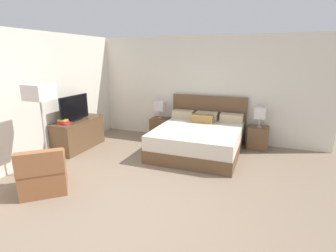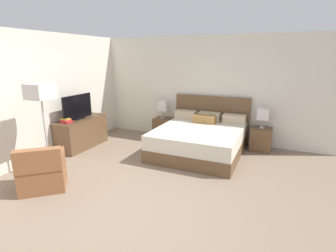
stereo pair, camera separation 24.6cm
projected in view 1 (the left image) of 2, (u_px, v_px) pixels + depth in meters
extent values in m
plane|color=#84705B|center=(120.00, 217.00, 3.59)|extent=(11.47, 11.47, 0.00)
cube|color=silver|center=(196.00, 89.00, 6.72)|extent=(6.45, 0.06, 2.62)
cube|color=silver|center=(49.00, 95.00, 5.62)|extent=(0.06, 5.62, 2.62)
cube|color=brown|center=(197.00, 147.00, 5.90)|extent=(1.81, 1.99, 0.28)
cube|color=beige|center=(198.00, 135.00, 5.82)|extent=(1.79, 1.97, 0.30)
cube|color=brown|center=(208.00, 118.00, 6.70)|extent=(1.88, 0.05, 1.16)
cube|color=#C6B28E|center=(183.00, 114.00, 6.71)|extent=(0.53, 0.28, 0.20)
cube|color=#C6B28E|center=(207.00, 116.00, 6.50)|extent=(0.53, 0.28, 0.20)
cube|color=#C6B28E|center=(232.00, 118.00, 6.29)|extent=(0.53, 0.28, 0.20)
cube|color=#A87A42|center=(202.00, 119.00, 6.27)|extent=(0.51, 0.22, 0.18)
cube|color=brown|center=(160.00, 128.00, 7.03)|extent=(0.46, 0.43, 0.53)
cube|color=#473120|center=(157.00, 128.00, 6.83)|extent=(0.39, 0.01, 0.23)
cube|color=brown|center=(258.00, 138.00, 6.17)|extent=(0.46, 0.43, 0.53)
cube|color=#473120|center=(258.00, 138.00, 5.96)|extent=(0.39, 0.01, 0.23)
cylinder|color=#B7B7BC|center=(160.00, 118.00, 6.96)|extent=(0.11, 0.11, 0.02)
cylinder|color=#B7B7BC|center=(160.00, 114.00, 6.93)|extent=(0.02, 0.02, 0.19)
cube|color=silver|center=(160.00, 106.00, 6.87)|extent=(0.25, 0.25, 0.25)
cylinder|color=#B7B7BC|center=(259.00, 127.00, 6.09)|extent=(0.11, 0.11, 0.02)
cylinder|color=#B7B7BC|center=(259.00, 122.00, 6.07)|extent=(0.02, 0.02, 0.19)
cube|color=silver|center=(260.00, 113.00, 6.01)|extent=(0.25, 0.25, 0.25)
cube|color=brown|center=(79.00, 134.00, 6.17)|extent=(0.51, 1.29, 0.71)
cube|color=brown|center=(78.00, 120.00, 6.08)|extent=(0.52, 1.33, 0.02)
cube|color=black|center=(76.00, 120.00, 6.01)|extent=(0.18, 0.28, 0.02)
cube|color=black|center=(74.00, 108.00, 5.94)|extent=(0.04, 0.89, 0.56)
cube|color=black|center=(75.00, 108.00, 5.93)|extent=(0.01, 0.87, 0.53)
cube|color=#B7282D|center=(64.00, 123.00, 5.65)|extent=(0.23, 0.19, 0.03)
cube|color=#B7282D|center=(63.00, 122.00, 5.65)|extent=(0.25, 0.19, 0.03)
cube|color=gold|center=(63.00, 120.00, 5.64)|extent=(0.19, 0.15, 0.03)
cube|color=#935B38|center=(44.00, 178.00, 4.27)|extent=(0.96, 0.96, 0.40)
cube|color=#935B38|center=(40.00, 163.00, 3.92)|extent=(0.62, 0.57, 0.36)
cube|color=#935B38|center=(21.00, 164.00, 4.09)|extent=(0.48, 0.53, 0.18)
cube|color=#935B38|center=(62.00, 159.00, 4.29)|extent=(0.48, 0.53, 0.18)
cylinder|color=#B7B7BC|center=(50.00, 174.00, 4.84)|extent=(0.28, 0.28, 0.02)
cylinder|color=#B7B7BC|center=(45.00, 138.00, 4.66)|extent=(0.03, 0.03, 1.38)
cube|color=silver|center=(39.00, 92.00, 4.44)|extent=(0.40, 0.40, 0.27)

